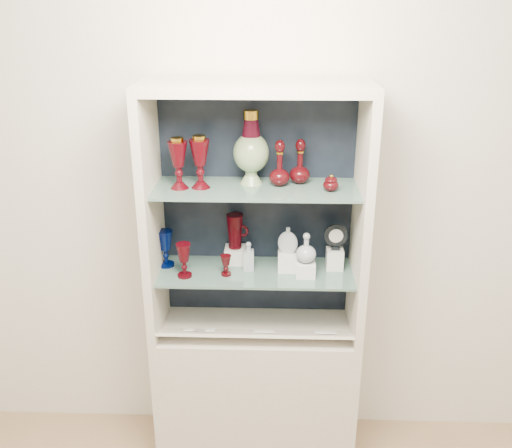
{
  "coord_description": "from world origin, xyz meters",
  "views": [
    {
      "loc": [
        0.08,
        -0.9,
        2.28
      ],
      "look_at": [
        0.0,
        1.53,
        1.3
      ],
      "focal_mm": 40.0,
      "sensor_mm": 36.0,
      "label": 1
    }
  ],
  "objects_px": {
    "ruby_decanter_a": "(280,160)",
    "ruby_decanter_b": "(300,160)",
    "ruby_goblet_tall": "(184,260)",
    "flat_flask": "(288,240)",
    "lidded_bowl": "(331,182)",
    "cobalt_goblet": "(165,248)",
    "pedestal_lamp_left": "(200,162)",
    "enamel_urn": "(251,148)",
    "cameo_medallion": "(336,237)",
    "pedestal_lamp_right": "(178,163)",
    "clear_round_decanter": "(306,248)",
    "ruby_goblet_small": "(226,265)",
    "ruby_pitcher": "(235,231)",
    "clear_square_bottle": "(249,256)"
  },
  "relations": [
    {
      "from": "ruby_goblet_tall",
      "to": "enamel_urn",
      "type": "bearing_deg",
      "value": 23.15
    },
    {
      "from": "flat_flask",
      "to": "ruby_pitcher",
      "type": "bearing_deg",
      "value": 173.69
    },
    {
      "from": "enamel_urn",
      "to": "cameo_medallion",
      "type": "xyz_separation_m",
      "value": [
        0.4,
        -0.02,
        -0.42
      ]
    },
    {
      "from": "pedestal_lamp_left",
      "to": "cameo_medallion",
      "type": "relative_size",
      "value": 1.8
    },
    {
      "from": "lidded_bowl",
      "to": "pedestal_lamp_right",
      "type": "bearing_deg",
      "value": 178.56
    },
    {
      "from": "enamel_urn",
      "to": "ruby_decanter_b",
      "type": "xyz_separation_m",
      "value": [
        0.22,
        0.01,
        -0.06
      ]
    },
    {
      "from": "enamel_urn",
      "to": "flat_flask",
      "type": "height_order",
      "value": "enamel_urn"
    },
    {
      "from": "pedestal_lamp_right",
      "to": "ruby_goblet_tall",
      "type": "relative_size",
      "value": 1.39
    },
    {
      "from": "cobalt_goblet",
      "to": "ruby_pitcher",
      "type": "relative_size",
      "value": 1.07
    },
    {
      "from": "clear_round_decanter",
      "to": "ruby_decanter_a",
      "type": "bearing_deg",
      "value": 150.15
    },
    {
      "from": "cobalt_goblet",
      "to": "cameo_medallion",
      "type": "relative_size",
      "value": 1.39
    },
    {
      "from": "pedestal_lamp_right",
      "to": "ruby_goblet_small",
      "type": "relative_size",
      "value": 2.29
    },
    {
      "from": "clear_square_bottle",
      "to": "ruby_pitcher",
      "type": "bearing_deg",
      "value": 130.99
    },
    {
      "from": "flat_flask",
      "to": "lidded_bowl",
      "type": "bearing_deg",
      "value": -5.89
    },
    {
      "from": "cobalt_goblet",
      "to": "ruby_goblet_tall",
      "type": "bearing_deg",
      "value": -46.34
    },
    {
      "from": "flat_flask",
      "to": "cameo_medallion",
      "type": "distance_m",
      "value": 0.23
    },
    {
      "from": "ruby_pitcher",
      "to": "clear_round_decanter",
      "type": "relative_size",
      "value": 1.22
    },
    {
      "from": "pedestal_lamp_left",
      "to": "cobalt_goblet",
      "type": "bearing_deg",
      "value": 164.85
    },
    {
      "from": "ruby_decanter_a",
      "to": "clear_square_bottle",
      "type": "bearing_deg",
      "value": -172.64
    },
    {
      "from": "ruby_decanter_a",
      "to": "cameo_medallion",
      "type": "distance_m",
      "value": 0.46
    },
    {
      "from": "cameo_medallion",
      "to": "lidded_bowl",
      "type": "bearing_deg",
      "value": -120.43
    },
    {
      "from": "pedestal_lamp_left",
      "to": "ruby_goblet_small",
      "type": "xyz_separation_m",
      "value": [
        0.11,
        -0.04,
        -0.49
      ]
    },
    {
      "from": "pedestal_lamp_left",
      "to": "ruby_decanter_a",
      "type": "height_order",
      "value": "pedestal_lamp_left"
    },
    {
      "from": "ruby_goblet_small",
      "to": "clear_round_decanter",
      "type": "height_order",
      "value": "clear_round_decanter"
    },
    {
      "from": "enamel_urn",
      "to": "ruby_decanter_a",
      "type": "xyz_separation_m",
      "value": [
        0.13,
        -0.03,
        -0.05
      ]
    },
    {
      "from": "pedestal_lamp_left",
      "to": "ruby_decanter_a",
      "type": "relative_size",
      "value": 1.0
    },
    {
      "from": "enamel_urn",
      "to": "cameo_medallion",
      "type": "height_order",
      "value": "enamel_urn"
    },
    {
      "from": "cameo_medallion",
      "to": "clear_square_bottle",
      "type": "bearing_deg",
      "value": -176.97
    },
    {
      "from": "cobalt_goblet",
      "to": "pedestal_lamp_left",
      "type": "bearing_deg",
      "value": -15.15
    },
    {
      "from": "enamel_urn",
      "to": "lidded_bowl",
      "type": "bearing_deg",
      "value": -15.6
    },
    {
      "from": "enamel_urn",
      "to": "clear_round_decanter",
      "type": "height_order",
      "value": "enamel_urn"
    },
    {
      "from": "ruby_goblet_tall",
      "to": "flat_flask",
      "type": "bearing_deg",
      "value": 10.06
    },
    {
      "from": "ruby_goblet_small",
      "to": "flat_flask",
      "type": "xyz_separation_m",
      "value": [
        0.29,
        0.06,
        0.11
      ]
    },
    {
      "from": "clear_round_decanter",
      "to": "ruby_decanter_b",
      "type": "bearing_deg",
      "value": 107.28
    },
    {
      "from": "ruby_goblet_small",
      "to": "cameo_medallion",
      "type": "height_order",
      "value": "cameo_medallion"
    },
    {
      "from": "ruby_decanter_b",
      "to": "clear_round_decanter",
      "type": "bearing_deg",
      "value": -72.72
    },
    {
      "from": "ruby_decanter_a",
      "to": "clear_square_bottle",
      "type": "xyz_separation_m",
      "value": [
        -0.14,
        -0.02,
        -0.47
      ]
    },
    {
      "from": "ruby_goblet_tall",
      "to": "clear_square_bottle",
      "type": "height_order",
      "value": "ruby_goblet_tall"
    },
    {
      "from": "pedestal_lamp_left",
      "to": "flat_flask",
      "type": "relative_size",
      "value": 1.79
    },
    {
      "from": "lidded_bowl",
      "to": "cobalt_goblet",
      "type": "xyz_separation_m",
      "value": [
        -0.77,
        0.08,
        -0.37
      ]
    },
    {
      "from": "pedestal_lamp_left",
      "to": "enamel_urn",
      "type": "height_order",
      "value": "enamel_urn"
    },
    {
      "from": "lidded_bowl",
      "to": "ruby_goblet_tall",
      "type": "relative_size",
      "value": 0.47
    },
    {
      "from": "ruby_decanter_b",
      "to": "pedestal_lamp_right",
      "type": "bearing_deg",
      "value": -170.58
    },
    {
      "from": "ruby_decanter_b",
      "to": "ruby_goblet_small",
      "type": "bearing_deg",
      "value": -160.76
    },
    {
      "from": "lidded_bowl",
      "to": "ruby_pitcher",
      "type": "height_order",
      "value": "lidded_bowl"
    },
    {
      "from": "flat_flask",
      "to": "ruby_goblet_tall",
      "type": "bearing_deg",
      "value": -159.61
    },
    {
      "from": "ruby_decanter_a",
      "to": "clear_round_decanter",
      "type": "distance_m",
      "value": 0.43
    },
    {
      "from": "clear_square_bottle",
      "to": "cameo_medallion",
      "type": "relative_size",
      "value": 1.09
    },
    {
      "from": "ruby_decanter_a",
      "to": "ruby_decanter_b",
      "type": "xyz_separation_m",
      "value": [
        0.09,
        0.04,
        -0.01
      ]
    },
    {
      "from": "ruby_goblet_small",
      "to": "ruby_pitcher",
      "type": "xyz_separation_m",
      "value": [
        0.03,
        0.14,
        0.12
      ]
    }
  ]
}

